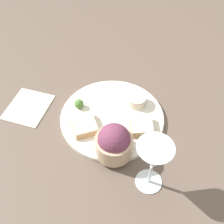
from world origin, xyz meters
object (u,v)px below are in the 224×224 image
Objects in this scene: wine_glass at (153,159)px; napkin at (28,107)px; cheese_toast_near at (84,125)px; cheese_toast_far at (142,126)px; sauce_ramekin at (137,100)px; salad_bowl at (114,142)px.

napkin is at bearing 74.58° from wine_glass.
cheese_toast_near is 0.22m from napkin.
cheese_toast_far is 0.56× the size of wine_glass.
sauce_ramekin is 0.11m from cheese_toast_far.
cheese_toast_near is 0.71× the size of napkin.
cheese_toast_near is 0.27m from wine_glass.
wine_glass is at bearing -113.16° from salad_bowl.
salad_bowl reaches higher than cheese_toast_far.
sauce_ramekin is 0.40× the size of napkin.
cheese_toast_far is (0.06, -0.17, 0.00)m from cheese_toast_near.
salad_bowl is 0.21m from sauce_ramekin.
sauce_ramekin is (0.20, -0.01, -0.03)m from salad_bowl.
salad_bowl is at bearing 154.65° from cheese_toast_far.
wine_glass is at bearing -156.99° from cheese_toast_far.
cheese_toast_near is at bearing 66.39° from wine_glass.
salad_bowl is 1.14× the size of cheese_toast_far.
salad_bowl is at bearing -114.06° from cheese_toast_near.
napkin is (0.13, 0.45, -0.12)m from wine_glass.
wine_glass is 0.48m from napkin.
cheese_toast_far reaches higher than napkin.
cheese_toast_near is (-0.15, 0.12, -0.01)m from sauce_ramekin.
napkin is at bearing 95.15° from cheese_toast_far.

